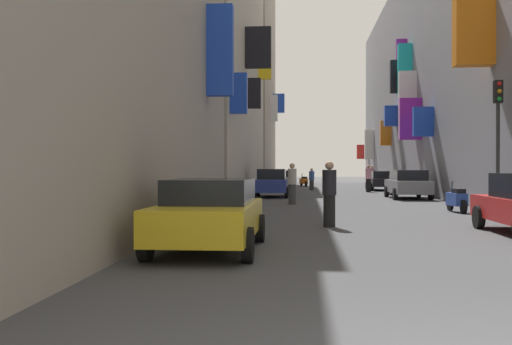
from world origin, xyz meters
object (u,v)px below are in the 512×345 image
parked_car_yellow (210,212)px  pedestrian_near_right (329,194)px  scooter_red (390,187)px  pedestrian_mid_street (372,177)px  pedestrian_far_away (292,184)px  parked_car_blue (272,182)px  traffic_light_near_corner (498,124)px  scooter_blue (457,199)px  parked_car_grey (408,184)px  scooter_orange (304,181)px  pedestrian_crossing (312,179)px  scooter_white (236,204)px  parked_car_silver (278,179)px  pedestrian_near_left (368,178)px  parked_car_black (382,180)px

parked_car_yellow → pedestrian_near_right: (2.49, 4.59, 0.16)m
scooter_red → pedestrian_mid_street: bearing=89.5°
pedestrian_far_away → parked_car_blue: bearing=101.0°
scooter_red → pedestrian_far_away: pedestrian_far_away is taller
traffic_light_near_corner → scooter_blue: bearing=125.6°
parked_car_blue → traffic_light_near_corner: 14.53m
traffic_light_near_corner → parked_car_grey: bearing=95.7°
scooter_orange → parked_car_yellow: bearing=-92.7°
parked_car_blue → pedestrian_crossing: 10.25m
parked_car_blue → pedestrian_near_right: 16.14m
parked_car_grey → scooter_white: 14.67m
pedestrian_mid_street → parked_car_blue: bearing=-118.0°
parked_car_silver → traffic_light_near_corner: 24.27m
parked_car_silver → scooter_white: bearing=-90.5°
scooter_blue → pedestrian_near_left: pedestrian_near_left is taller
parked_car_black → pedestrian_mid_street: pedestrian_mid_street is taller
scooter_orange → scooter_white: (-2.13, -31.85, -0.00)m
parked_car_silver → pedestrian_mid_street: size_ratio=2.21×
pedestrian_mid_street → pedestrian_crossing: bearing=-145.5°
pedestrian_crossing → pedestrian_mid_street: (4.68, 3.21, 0.12)m
parked_car_blue → pedestrian_near_right: (2.43, -15.96, 0.09)m
scooter_white → pedestrian_mid_street: pedestrian_mid_street is taller
parked_car_grey → pedestrian_crossing: bearing=113.2°
pedestrian_far_away → scooter_white: bearing=-102.3°
pedestrian_far_away → parked_car_grey: bearing=41.4°
scooter_orange → pedestrian_far_away: size_ratio=1.03×
parked_car_silver → pedestrian_near_right: size_ratio=2.23×
pedestrian_crossing → pedestrian_near_right: 25.94m
scooter_white → scooter_orange: bearing=86.2°
scooter_red → pedestrian_far_away: 11.31m
parked_car_blue → scooter_red: parked_car_blue is taller
parked_car_blue → pedestrian_mid_street: bearing=62.0°
scooter_white → pedestrian_crossing: 23.95m
parked_car_silver → parked_car_yellow: (0.09, -31.44, -0.02)m
scooter_orange → pedestrian_mid_street: size_ratio=1.04×
parked_car_blue → parked_car_grey: size_ratio=0.89×
pedestrian_mid_street → parked_car_silver: bearing=-162.1°
scooter_blue → pedestrian_far_away: pedestrian_far_away is taller
pedestrian_near_left → pedestrian_far_away: bearing=-109.9°
parked_car_blue → parked_car_silver: parked_car_blue is taller
pedestrian_crossing → pedestrian_near_left: size_ratio=0.87×
pedestrian_near_left → pedestrian_near_right: size_ratio=1.02×
parked_car_grey → pedestrian_near_right: pedestrian_near_right is taller
pedestrian_crossing → pedestrian_mid_street: pedestrian_mid_street is taller
scooter_white → scooter_blue: bearing=24.1°
scooter_blue → pedestrian_mid_street: pedestrian_mid_street is taller
parked_car_grey → scooter_orange: (-5.37, 19.25, -0.31)m
parked_car_blue → scooter_red: bearing=25.9°
pedestrian_near_right → pedestrian_mid_street: (4.59, 29.15, 0.01)m
parked_car_silver → pedestrian_crossing: size_ratio=2.51×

